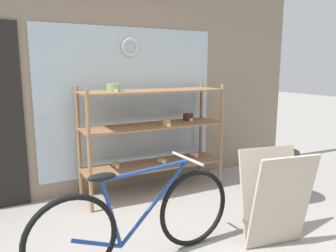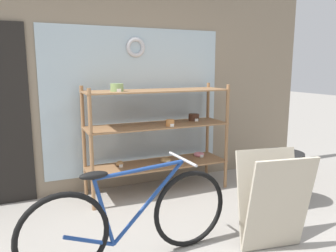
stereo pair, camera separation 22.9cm
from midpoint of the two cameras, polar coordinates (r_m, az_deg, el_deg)
The scene contains 5 objects.
storefront_facade at distance 4.32m, azimuth -7.41°, elevation 8.94°, with size 5.77×0.13×3.09m.
display_case at distance 4.15m, azimuth -0.20°, elevation -0.49°, with size 1.81×0.54×1.41m.
bicycle at distance 2.78m, azimuth -3.95°, elevation -15.91°, with size 1.80×0.46×0.84m.
sandwich_board at distance 3.11m, azimuth 19.94°, elevation -12.29°, with size 0.63×0.47×0.87m.
trash_bin at distance 4.09m, azimuth 20.71°, elevation -8.29°, with size 0.47×0.47×0.64m.
Camera 2 is at (-1.16, -1.84, 1.60)m, focal length 35.00 mm.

